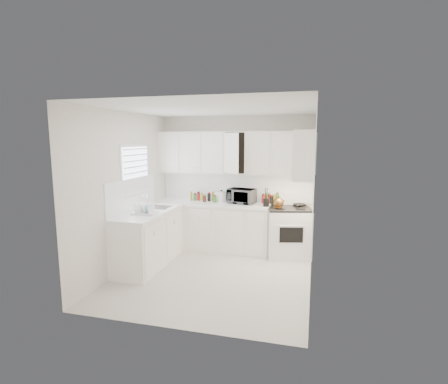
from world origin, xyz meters
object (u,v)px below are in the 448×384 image
(stove, at_px, (289,225))
(microwave, at_px, (242,194))
(rice_cooker, at_px, (222,196))
(utensil_crock, at_px, (266,197))
(tea_kettle, at_px, (278,202))
(dish_rack, at_px, (144,208))

(stove, bearing_deg, microwave, 163.70)
(rice_cooker, bearing_deg, utensil_crock, -32.08)
(tea_kettle, xyz_separation_m, dish_rack, (-2.06, -1.12, 0.01))
(stove, xyz_separation_m, utensil_crock, (-0.40, -0.16, 0.54))
(stove, height_order, microwave, microwave)
(stove, relative_size, utensil_crock, 3.34)
(tea_kettle, xyz_separation_m, utensil_crock, (-0.22, 0.00, 0.08))
(stove, height_order, dish_rack, stove)
(tea_kettle, distance_m, utensil_crock, 0.24)
(stove, distance_m, dish_rack, 2.62)
(dish_rack, bearing_deg, microwave, 39.94)
(rice_cooker, xyz_separation_m, utensil_crock, (0.91, -0.28, 0.06))
(stove, bearing_deg, tea_kettle, -151.31)
(stove, bearing_deg, utensil_crock, -171.70)
(tea_kettle, bearing_deg, dish_rack, -143.52)
(rice_cooker, relative_size, dish_rack, 0.62)
(stove, distance_m, tea_kettle, 0.52)
(rice_cooker, distance_m, utensil_crock, 0.95)
(rice_cooker, bearing_deg, microwave, -24.71)
(microwave, relative_size, utensil_crock, 1.41)
(dish_rack, bearing_deg, utensil_crock, 26.55)
(tea_kettle, xyz_separation_m, rice_cooker, (-1.13, 0.28, 0.02))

